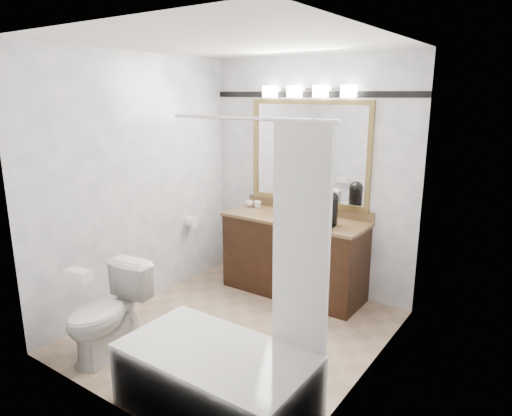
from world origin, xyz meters
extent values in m
cube|color=tan|center=(0.00, 0.00, -0.01)|extent=(2.40, 2.60, 0.01)
cube|color=white|center=(0.00, 0.00, 2.50)|extent=(2.40, 2.60, 0.01)
cube|color=white|center=(0.00, 1.30, 1.25)|extent=(2.40, 0.01, 2.50)
cube|color=white|center=(0.00, -1.30, 1.25)|extent=(2.40, 0.01, 2.50)
cube|color=white|center=(-1.20, 0.00, 1.25)|extent=(0.01, 2.60, 2.50)
cube|color=white|center=(1.20, 0.00, 1.25)|extent=(0.01, 2.60, 2.50)
cube|color=black|center=(0.00, 1.01, 0.41)|extent=(1.50, 0.55, 0.82)
cube|color=#987448|center=(0.00, 1.01, 0.83)|extent=(1.53, 0.58, 0.03)
cube|color=#987448|center=(0.00, 1.29, 0.90)|extent=(1.53, 0.03, 0.10)
ellipsoid|color=white|center=(0.00, 1.01, 0.82)|extent=(0.44, 0.34, 0.14)
cube|color=olive|center=(0.00, 1.28, 2.02)|extent=(1.40, 0.04, 0.05)
cube|color=olive|center=(0.00, 1.28, 0.97)|extent=(1.40, 0.04, 0.05)
cube|color=olive|center=(-0.68, 1.28, 1.50)|extent=(0.05, 0.04, 1.00)
cube|color=olive|center=(0.68, 1.28, 1.50)|extent=(0.05, 0.04, 1.00)
cube|color=white|center=(0.00, 1.29, 1.50)|extent=(1.30, 0.01, 1.00)
cube|color=silver|center=(0.00, 1.27, 2.15)|extent=(0.90, 0.05, 0.03)
cube|color=white|center=(-0.45, 1.22, 2.13)|extent=(0.12, 0.12, 0.12)
cube|color=white|center=(-0.15, 1.22, 2.13)|extent=(0.12, 0.12, 0.12)
cube|color=white|center=(0.15, 1.22, 2.13)|extent=(0.12, 0.12, 0.12)
cube|color=white|center=(0.45, 1.22, 2.13)|extent=(0.12, 0.12, 0.12)
cube|color=black|center=(0.00, 1.29, 2.10)|extent=(2.40, 0.01, 0.06)
cube|color=white|center=(0.53, -0.92, 0.23)|extent=(1.30, 0.72, 0.45)
cylinder|color=silver|center=(0.53, -0.54, 1.95)|extent=(1.30, 0.02, 0.02)
cube|color=white|center=(0.95, -0.55, 1.18)|extent=(0.40, 0.04, 1.55)
cylinder|color=white|center=(-1.14, 0.66, 0.70)|extent=(0.11, 0.12, 0.12)
imported|color=white|center=(-0.64, -0.89, 0.37)|extent=(0.48, 0.76, 0.74)
cube|color=white|center=(-0.64, -1.12, 0.78)|extent=(0.21, 0.14, 0.08)
cylinder|color=black|center=(0.41, 0.91, 0.86)|extent=(0.18, 0.18, 0.02)
cylinder|color=black|center=(0.43, 0.97, 0.99)|extent=(0.15, 0.15, 0.26)
sphere|color=black|center=(0.43, 0.97, 1.11)|extent=(0.15, 0.15, 0.15)
cube|color=black|center=(0.41, 0.89, 1.07)|extent=(0.12, 0.12, 0.05)
cylinder|color=silver|center=(0.41, 0.89, 0.89)|extent=(0.06, 0.06, 0.06)
imported|color=white|center=(-0.67, 1.13, 0.89)|extent=(0.11, 0.11, 0.07)
imported|color=white|center=(-0.55, 1.13, 0.89)|extent=(0.11, 0.11, 0.08)
imported|color=white|center=(-0.07, 1.23, 0.90)|extent=(0.05, 0.05, 0.10)
imported|color=white|center=(0.16, 1.21, 0.89)|extent=(0.08, 0.08, 0.07)
cube|color=beige|center=(0.13, 1.13, 0.86)|extent=(0.07, 0.05, 0.02)
camera|label=1|loc=(2.30, -2.99, 2.10)|focal=32.00mm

